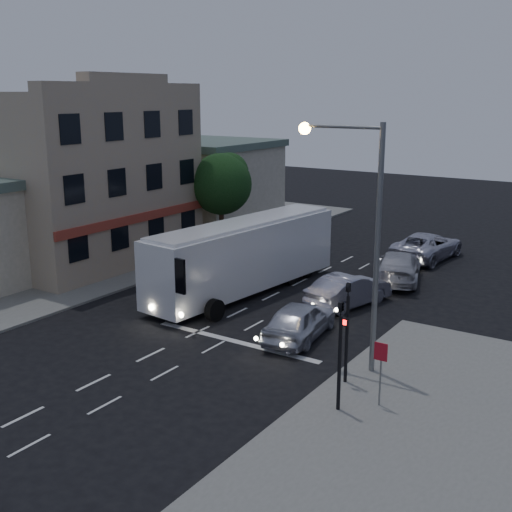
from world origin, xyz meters
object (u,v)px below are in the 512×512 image
Objects in this scene: streetlight at (361,219)px; car_sedan_c at (427,246)px; car_suv at (300,320)px; car_sedan_a at (349,290)px; traffic_signal_main at (347,321)px; street_tree at (221,181)px; tour_bus at (245,254)px; regulatory_sign at (381,364)px; car_sedan_b at (398,267)px; traffic_signal_side at (340,343)px.

car_sedan_c is at bearing 100.43° from streetlight.
car_sedan_a is (-0.09, 4.99, -0.01)m from car_suv.
street_tree is (-15.81, 14.25, 2.08)m from traffic_signal_main.
regulatory_sign is (10.80, -8.07, -0.45)m from tour_bus.
tour_bus is 6.96m from car_suv.
tour_bus is 8.72m from car_sedan_b.
car_sedan_c is at bearing 21.23° from street_tree.
tour_bus reaches higher than regulatory_sign.
streetlight reaches higher than car_sedan_a.
tour_bus is at bearing 137.34° from traffic_signal_side.
traffic_signal_main is (3.65, -8.02, 1.63)m from car_sedan_a.
regulatory_sign is 23.40m from street_tree.
traffic_signal_side reaches higher than car_suv.
streetlight is (2.96, -11.95, 4.91)m from car_sedan_b.
car_suv is at bearing -30.15° from tour_bus.
traffic_signal_side reaches higher than car_sedan_b.
tour_bus is at bearing 24.27° from car_sedan_a.
tour_bus is at bearing -43.24° from car_suv.
traffic_signal_side is at bearing 127.74° from car_sedan_a.
traffic_signal_side is 0.46× the size of streetlight.
tour_bus is at bearing -47.00° from street_tree.
traffic_signal_side is at bearing -36.75° from tour_bus.
car_sedan_b is at bearing 52.97° from tour_bus.
streetlight is at bearing -26.57° from tour_bus.
car_sedan_b is at bearing 104.32° from traffic_signal_side.
traffic_signal_side is 23.24m from street_tree.
car_sedan_c is 1.45× the size of traffic_signal_main.
car_sedan_c is 20.72m from regulatory_sign.
car_suv reaches higher than car_sedan_a.
car_sedan_a is at bearing 15.96° from tour_bus.
street_tree is at bearing 140.49° from streetlight.
streetlight is (8.84, -5.63, 3.69)m from tour_bus.
car_sedan_c is 18.56m from streetlight.
streetlight is (-1.96, 2.44, 4.14)m from regulatory_sign.
car_sedan_c is 13.71m from street_tree.
traffic_signal_main reaches higher than tour_bus.
tour_bus is 5.69× the size of regulatory_sign.
street_tree is at bearing -49.69° from car_suv.
car_sedan_b is at bearing 108.87° from regulatory_sign.
traffic_signal_main is (3.50, -19.03, 1.59)m from car_sedan_c.
traffic_signal_main is 21.38m from street_tree.
car_suv is 10.35m from car_sedan_b.
tour_bus reaches higher than car_sedan_c.
regulatory_sign is (5.26, -4.04, 0.80)m from car_suv.
traffic_signal_main reaches higher than regulatory_sign.
car_sedan_a is at bearing 68.25° from car_sedan_b.
car_suv is 0.79× the size of car_sedan_c.
tour_bus is at bearing 142.22° from traffic_signal_main.
car_suv is 2.14× the size of regulatory_sign.
traffic_signal_main reaches higher than car_sedan_c.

